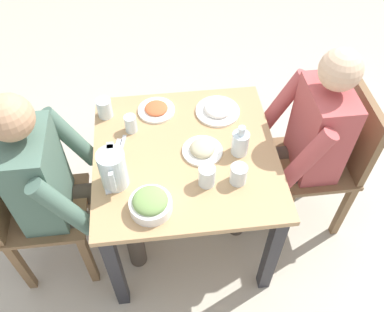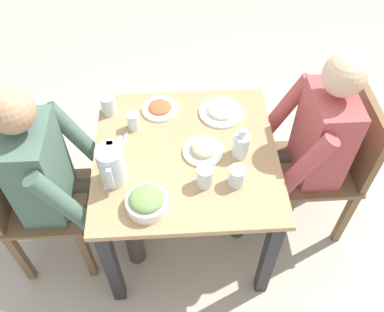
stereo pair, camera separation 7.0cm
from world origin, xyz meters
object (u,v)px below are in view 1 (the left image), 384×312
object	(u,v)px
oil_carafe	(240,144)
water_glass_near_left	(105,108)
diner_far	(299,141)
dining_table	(186,169)
water_glass_far_left	(238,174)
chair_near	(27,206)
plate_yoghurt	(218,110)
water_pitcher	(113,169)
diner_near	(62,184)
water_glass_near_right	(131,124)
salad_bowl	(151,203)
chair_far	(331,157)
plate_beans	(202,149)
water_glass_by_pitcher	(207,176)
plate_rice_curry	(156,109)

from	to	relation	value
oil_carafe	water_glass_near_left	bearing A→B (deg)	-117.09
diner_far	water_glass_near_left	xyz separation A→B (m)	(-0.24, -0.96, 0.11)
dining_table	water_glass_far_left	size ratio (longest dim) A/B	9.13
dining_table	chair_near	world-z (taller)	chair_near
plate_yoghurt	chair_near	bearing A→B (deg)	-71.41
chair_near	water_pitcher	size ratio (longest dim) A/B	4.72
diner_near	diner_far	world-z (taller)	same
water_glass_near_right	diner_far	bearing A→B (deg)	81.78
salad_bowl	water_glass_near_right	bearing A→B (deg)	-171.36
dining_table	chair_near	distance (m)	0.79
chair_far	diner_near	world-z (taller)	diner_near
plate_beans	water_glass_near_left	world-z (taller)	water_glass_near_left
oil_carafe	chair_near	bearing A→B (deg)	-87.19
water_pitcher	plate_beans	size ratio (longest dim) A/B	0.99
diner_near	plate_yoghurt	size ratio (longest dim) A/B	5.23
water_glass_near_right	water_glass_by_pitcher	world-z (taller)	water_glass_by_pitcher
diner_far	plate_yoghurt	size ratio (longest dim) A/B	5.23
diner_far	water_glass_near_left	world-z (taller)	diner_far
water_glass_by_pitcher	oil_carafe	world-z (taller)	oil_carafe
diner_far	plate_beans	size ratio (longest dim) A/B	6.22
dining_table	salad_bowl	world-z (taller)	salad_bowl
water_glass_near_right	water_glass_near_left	bearing A→B (deg)	-133.32
plate_rice_curry	water_glass_near_left	distance (m)	0.26
plate_rice_curry	oil_carafe	world-z (taller)	oil_carafe
water_pitcher	oil_carafe	bearing A→B (deg)	101.29
dining_table	water_glass_near_right	xyz separation A→B (m)	(-0.18, -0.25, 0.17)
salad_bowl	plate_yoghurt	bearing A→B (deg)	146.02
chair_near	dining_table	bearing A→B (deg)	95.46
water_glass_by_pitcher	plate_rice_curry	bearing A→B (deg)	-158.34
diner_near	water_glass_by_pitcher	distance (m)	0.68
chair_far	diner_far	distance (m)	0.25
chair_far	plate_beans	distance (m)	0.74
salad_bowl	plate_yoghurt	xyz separation A→B (m)	(-0.55, 0.37, -0.02)
plate_yoghurt	salad_bowl	bearing A→B (deg)	-33.98
diner_far	plate_beans	bearing A→B (deg)	-82.83
diner_near	diner_far	distance (m)	1.17
water_glass_near_left	dining_table	bearing A→B (deg)	51.63
dining_table	water_pitcher	bearing A→B (deg)	-66.76
dining_table	water_glass_by_pitcher	xyz separation A→B (m)	(0.19, 0.08, 0.17)
dining_table	water_glass_by_pitcher	size ratio (longest dim) A/B	8.59
plate_beans	chair_far	bearing A→B (deg)	95.10
dining_table	chair_far	world-z (taller)	chair_far
chair_near	diner_near	xyz separation A→B (m)	(0.00, 0.21, 0.15)
water_pitcher	water_glass_by_pitcher	distance (m)	0.41
plate_beans	plate_rice_curry	size ratio (longest dim) A/B	1.00
chair_far	water_glass_near_right	size ratio (longest dim) A/B	9.85
plate_yoghurt	water_glass_far_left	xyz separation A→B (m)	(0.45, 0.02, 0.03)
diner_far	oil_carafe	world-z (taller)	diner_far
chair_far	water_glass_by_pitcher	bearing A→B (deg)	-70.95
salad_bowl	plate_rice_curry	bearing A→B (deg)	174.40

